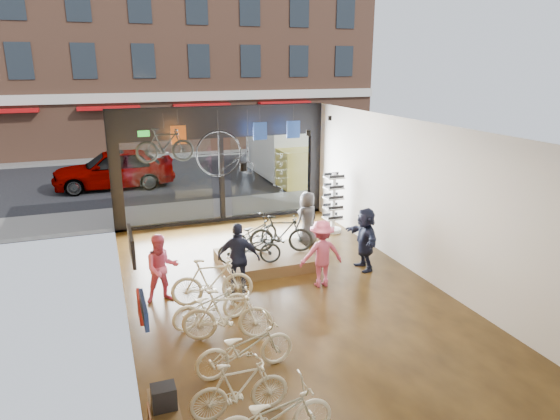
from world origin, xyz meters
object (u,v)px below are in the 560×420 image
floor_bike_5 (212,282)px  display_platform (266,260)px  customer_2 (239,258)px  box_truck (287,153)px  customer_3 (322,254)px  customer_4 (307,219)px  penny_farthing (228,155)px  street_car (114,169)px  floor_bike_2 (245,347)px  display_bike_left (249,248)px  floor_bike_3 (227,315)px  sunglasses_rack (333,203)px  customer_1 (162,268)px  floor_bike_4 (210,305)px  display_bike_right (254,234)px  floor_bike_1 (239,389)px  floor_bike_0 (274,415)px  display_bike_mid (281,234)px  hung_bike (165,145)px  customer_5 (365,239)px

floor_bike_5 → display_platform: bearing=-38.7°
customer_2 → box_truck: bearing=-92.0°
floor_bike_5 → customer_3: 2.65m
customer_4 → penny_farthing: 3.01m
street_car → display_platform: (3.32, -10.21, -0.69)m
floor_bike_2 → penny_farthing: penny_farthing is taller
box_truck → floor_bike_5: size_ratio=3.38×
floor_bike_2 → display_bike_left: display_bike_left is taller
customer_2 → floor_bike_3: bearing=92.6°
customer_2 → sunglasses_rack: sunglasses_rack is taller
customer_2 → display_bike_left: bearing=-96.1°
box_truck → customer_1: bearing=-123.7°
floor_bike_4 → sunglasses_rack: bearing=-59.0°
floor_bike_4 → display_bike_left: size_ratio=1.04×
floor_bike_3 → display_bike_right: 4.09m
floor_bike_1 → display_bike_right: display_bike_right is taller
floor_bike_2 → floor_bike_3: floor_bike_3 is taller
floor_bike_1 → display_platform: floor_bike_1 is taller
floor_bike_2 → display_platform: bearing=-28.0°
customer_2 → customer_3: size_ratio=1.03×
penny_farthing → floor_bike_0: bearing=-100.8°
floor_bike_2 → display_bike_left: (1.26, 3.91, 0.25)m
display_bike_left → customer_1: customer_1 is taller
customer_2 → customer_4: bearing=-114.7°
floor_bike_0 → display_bike_right: 6.82m
display_bike_mid → floor_bike_2: bearing=171.3°
customer_3 → floor_bike_2: bearing=48.9°
street_car → floor_bike_3: bearing=6.2°
display_platform → floor_bike_5: bearing=-136.8°
box_truck → display_bike_left: (-4.68, -9.64, -0.48)m
box_truck → floor_bike_1: size_ratio=3.98×
street_car → display_bike_left: bearing=14.5°
floor_bike_3 → customer_3: (2.69, 1.60, 0.29)m
display_bike_mid → sunglasses_rack: size_ratio=0.89×
display_bike_left → display_bike_mid: size_ratio=0.94×
floor_bike_5 → penny_farthing: (1.54, 4.35, 1.96)m
floor_bike_5 → floor_bike_0: bearing=-173.6°
floor_bike_3 → hung_bike: (-0.26, 5.64, 2.40)m
display_bike_right → customer_5: bearing=-147.7°
penny_farthing → customer_2: bearing=-101.7°
floor_bike_0 → floor_bike_1: 0.77m
box_truck → display_bike_right: (-4.28, -8.72, -0.46)m
street_car → floor_bike_2: (1.49, -14.55, -0.37)m
street_car → display_bike_mid: (3.77, -10.17, -0.04)m
display_bike_left → customer_3: bearing=-114.7°
display_platform → penny_farthing: bearing=95.5°
customer_1 → customer_2: customer_2 is taller
floor_bike_2 → display_bike_mid: display_bike_mid is taller
customer_1 → display_bike_right: bearing=28.5°
floor_bike_3 → sunglasses_rack: sunglasses_rack is taller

